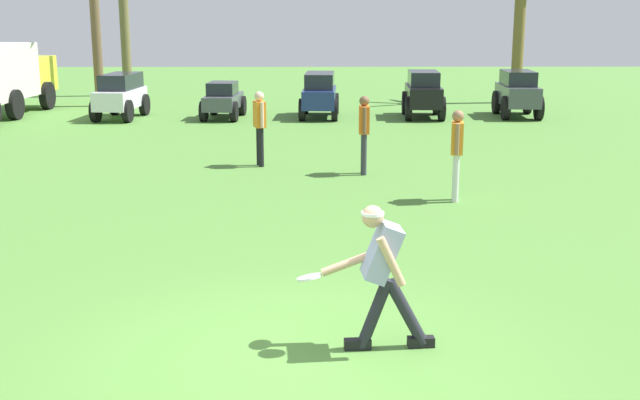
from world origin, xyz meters
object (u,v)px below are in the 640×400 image
at_px(parked_car_slot_c, 320,93).
at_px(parked_car_slot_e, 518,92).
at_px(teammate_near_sideline, 364,127).
at_px(parked_car_slot_b, 223,100).
at_px(palm_tree_right_of_centre, 520,6).
at_px(frisbee_in_flight, 309,277).
at_px(box_truck, 2,77).
at_px(frisbee_thrower, 382,269).
at_px(teammate_midfield, 457,147).
at_px(palm_tree_far_left, 94,3).
at_px(parked_car_slot_d, 423,93).
at_px(teammate_deep, 260,121).
at_px(parked_car_slot_a, 121,94).

distance_m(parked_car_slot_c, parked_car_slot_e, 6.06).
relative_size(teammate_near_sideline, parked_car_slot_b, 0.69).
bearing_deg(palm_tree_right_of_centre, parked_car_slot_c, -150.74).
height_order(frisbee_in_flight, box_truck, box_truck).
bearing_deg(frisbee_thrower, parked_car_slot_b, 101.09).
distance_m(teammate_midfield, parked_car_slot_c, 11.35).
xyz_separation_m(parked_car_slot_b, parked_car_slot_c, (2.91, 0.25, 0.16)).
distance_m(frisbee_in_flight, parked_car_slot_b, 17.08).
relative_size(frisbee_in_flight, teammate_midfield, 0.22).
bearing_deg(parked_car_slot_b, palm_tree_far_left, 144.53).
bearing_deg(teammate_midfield, parked_car_slot_e, 71.01).
relative_size(parked_car_slot_d, palm_tree_right_of_centre, 0.42).
bearing_deg(box_truck, teammate_midfield, -43.44).
relative_size(teammate_deep, parked_car_slot_a, 0.63).
height_order(parked_car_slot_e, palm_tree_far_left, palm_tree_far_left).
height_order(palm_tree_far_left, palm_tree_right_of_centre, palm_tree_far_left).
xyz_separation_m(teammate_deep, parked_car_slot_d, (4.47, 7.82, -0.20)).
bearing_deg(teammate_deep, box_truck, 136.07).
height_order(parked_car_slot_a, palm_tree_far_left, palm_tree_far_left).
relative_size(frisbee_thrower, palm_tree_right_of_centre, 0.25).
height_order(parked_car_slot_d, parked_car_slot_e, same).
bearing_deg(parked_car_slot_b, frisbee_in_flight, -81.09).
distance_m(parked_car_slot_a, parked_car_slot_d, 9.15).
bearing_deg(teammate_deep, parked_car_slot_e, 47.17).
bearing_deg(teammate_near_sideline, teammate_midfield, -58.62).
xyz_separation_m(parked_car_slot_d, parked_car_slot_e, (2.91, 0.15, 0.00)).
distance_m(frisbee_thrower, parked_car_slot_c, 17.28).
height_order(frisbee_thrower, palm_tree_far_left, palm_tree_far_left).
bearing_deg(parked_car_slot_b, parked_car_slot_a, 179.54).
bearing_deg(frisbee_thrower, palm_tree_right_of_centre, 72.84).
bearing_deg(frisbee_thrower, teammate_near_sideline, 87.52).
bearing_deg(teammate_midfield, teammate_near_sideline, 121.38).
bearing_deg(parked_car_slot_b, teammate_midfield, -64.76).
height_order(teammate_midfield, teammate_deep, same).
bearing_deg(frisbee_in_flight, teammate_near_sideline, 82.75).
bearing_deg(frisbee_in_flight, parked_car_slot_a, 108.74).
height_order(frisbee_thrower, teammate_near_sideline, teammate_near_sideline).
bearing_deg(parked_car_slot_a, teammate_near_sideline, -51.61).
height_order(frisbee_in_flight, parked_car_slot_b, parked_car_slot_b).
bearing_deg(parked_car_slot_d, teammate_deep, -119.77).
distance_m(parked_car_slot_a, palm_tree_far_left, 4.45).
relative_size(teammate_near_sideline, palm_tree_right_of_centre, 0.28).
distance_m(parked_car_slot_d, palm_tree_right_of_centre, 6.11).
distance_m(parked_car_slot_d, palm_tree_far_left, 11.37).
relative_size(teammate_midfield, parked_car_slot_e, 0.65).
bearing_deg(palm_tree_right_of_centre, teammate_midfield, -107.53).
relative_size(parked_car_slot_a, parked_car_slot_d, 1.03).
height_order(parked_car_slot_c, parked_car_slot_d, parked_car_slot_d).
bearing_deg(frisbee_in_flight, box_truck, 118.56).
height_order(box_truck, palm_tree_far_left, palm_tree_far_left).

